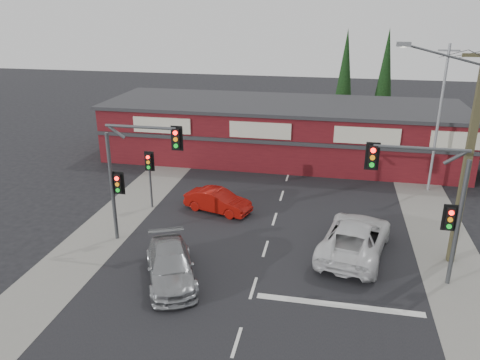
% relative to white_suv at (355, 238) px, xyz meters
% --- Properties ---
extents(ground, '(120.00, 120.00, 0.00)m').
position_rel_white_suv_xyz_m(ground, '(-4.17, -2.84, -0.82)').
color(ground, black).
rests_on(ground, ground).
extents(road_strip, '(14.00, 70.00, 0.01)m').
position_rel_white_suv_xyz_m(road_strip, '(-4.17, 2.16, -0.82)').
color(road_strip, black).
rests_on(road_strip, ground).
extents(verge_left, '(3.00, 70.00, 0.02)m').
position_rel_white_suv_xyz_m(verge_left, '(-12.67, 2.16, -0.81)').
color(verge_left, gray).
rests_on(verge_left, ground).
extents(verge_right, '(3.00, 70.00, 0.02)m').
position_rel_white_suv_xyz_m(verge_right, '(4.33, 2.16, -0.81)').
color(verge_right, gray).
rests_on(verge_right, ground).
extents(stop_line, '(6.50, 0.35, 0.01)m').
position_rel_white_suv_xyz_m(stop_line, '(-0.67, -4.34, -0.81)').
color(stop_line, silver).
rests_on(stop_line, ground).
extents(white_suv, '(3.92, 6.35, 1.64)m').
position_rel_white_suv_xyz_m(white_suv, '(0.00, 0.00, 0.00)').
color(white_suv, silver).
rests_on(white_suv, ground).
extents(silver_suv, '(3.69, 5.11, 1.37)m').
position_rel_white_suv_xyz_m(silver_suv, '(-7.74, -3.90, -0.13)').
color(silver_suv, '#949698').
rests_on(silver_suv, ground).
extents(red_sedan, '(4.08, 2.41, 1.27)m').
position_rel_white_suv_xyz_m(red_sedan, '(-7.47, 3.38, -0.19)').
color(red_sedan, '#920E09').
rests_on(red_sedan, ground).
extents(lane_dashes, '(0.12, 35.60, 0.01)m').
position_rel_white_suv_xyz_m(lane_dashes, '(-4.17, -3.84, -0.81)').
color(lane_dashes, silver).
rests_on(lane_dashes, ground).
extents(shop_building, '(27.30, 8.40, 4.22)m').
position_rel_white_suv_xyz_m(shop_building, '(-5.16, 14.15, 1.31)').
color(shop_building, '#511016').
rests_on(shop_building, ground).
extents(conifer_near, '(1.80, 1.80, 9.25)m').
position_rel_white_suv_xyz_m(conifer_near, '(-0.67, 21.16, 4.66)').
color(conifer_near, '#2D2116').
rests_on(conifer_near, ground).
extents(conifer_far, '(1.80, 1.80, 9.25)m').
position_rel_white_suv_xyz_m(conifer_far, '(2.83, 23.16, 4.66)').
color(conifer_far, '#2D2116').
rests_on(conifer_far, ground).
extents(traffic_mast_left, '(3.77, 0.27, 5.97)m').
position_rel_white_suv_xyz_m(traffic_mast_left, '(-10.60, -0.84, 3.11)').
color(traffic_mast_left, '#47494C').
rests_on(traffic_mast_left, ground).
extents(traffic_mast_right, '(3.96, 0.27, 5.97)m').
position_rel_white_suv_xyz_m(traffic_mast_right, '(2.69, -1.84, 3.13)').
color(traffic_mast_right, '#47494C').
rests_on(traffic_mast_right, ground).
extents(pedestal_signal, '(0.55, 0.27, 3.38)m').
position_rel_white_suv_xyz_m(pedestal_signal, '(-11.37, 3.17, 1.59)').
color(pedestal_signal, '#47494C').
rests_on(pedestal_signal, ground).
extents(utility_pole, '(4.38, 0.59, 10.00)m').
position_rel_white_suv_xyz_m(utility_pole, '(4.20, 0.15, 4.58)').
color(utility_pole, '#4C462B').
rests_on(utility_pole, ground).
extents(steel_pole, '(1.20, 0.16, 9.00)m').
position_rel_white_suv_xyz_m(steel_pole, '(4.83, 9.16, 3.88)').
color(steel_pole, gray).
rests_on(steel_pole, ground).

